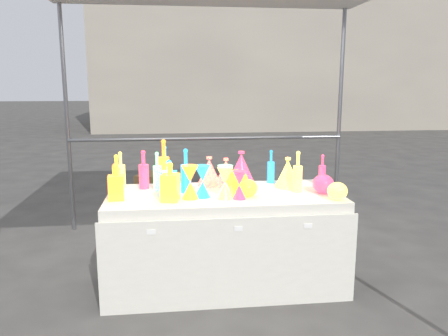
{
  "coord_description": "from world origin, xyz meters",
  "views": [
    {
      "loc": [
        -0.39,
        -3.3,
        1.59
      ],
      "look_at": [
        0.0,
        0.0,
        0.95
      ],
      "focal_mm": 35.0,
      "sensor_mm": 36.0,
      "label": 1
    }
  ],
  "objects": [
    {
      "name": "hourglass_4",
      "position": [
        0.04,
        -0.09,
        0.85
      ],
      "size": [
        0.11,
        0.11,
        0.19
      ],
      "primitive_type": null,
      "rotation": [
        0.0,
        0.0,
        -0.22
      ],
      "color": "red",
      "rests_on": "display_table"
    },
    {
      "name": "bottle_10",
      "position": [
        0.86,
        0.19,
        0.88
      ],
      "size": [
        0.07,
        0.07,
        0.26
      ],
      "primitive_type": null,
      "rotation": [
        0.0,
        0.0,
        -0.15
      ],
      "color": "#2137C2",
      "rests_on": "display_table"
    },
    {
      "name": "decanter_1",
      "position": [
        -0.81,
        -0.11,
        0.89
      ],
      "size": [
        0.12,
        0.12,
        0.27
      ],
      "primitive_type": null,
      "rotation": [
        0.0,
        0.0,
        0.08
      ],
      "color": "gold",
      "rests_on": "display_table"
    },
    {
      "name": "hourglass_5",
      "position": [
        -0.17,
        -0.11,
        0.87
      ],
      "size": [
        0.15,
        0.15,
        0.24
      ],
      "primitive_type": null,
      "rotation": [
        0.0,
        0.0,
        0.24
      ],
      "color": "#15781E",
      "rests_on": "display_table"
    },
    {
      "name": "bottle_8",
      "position": [
        0.44,
        0.32,
        0.89
      ],
      "size": [
        0.07,
        0.07,
        0.29
      ],
      "primitive_type": null,
      "rotation": [
        0.0,
        0.0,
        -0.06
      ],
      "color": "#15781E",
      "rests_on": "display_table"
    },
    {
      "name": "bottle_0",
      "position": [
        -0.85,
        0.27,
        0.89
      ],
      "size": [
        0.09,
        0.09,
        0.28
      ],
      "primitive_type": null,
      "rotation": [
        0.0,
        0.0,
        -0.39
      ],
      "color": "red",
      "rests_on": "display_table"
    },
    {
      "name": "globe_3",
      "position": [
        0.77,
        -0.09,
        0.82
      ],
      "size": [
        0.2,
        0.2,
        0.13
      ],
      "primitive_type": null,
      "rotation": [
        0.0,
        0.0,
        -0.29
      ],
      "color": "#2137C2",
      "rests_on": "display_table"
    },
    {
      "name": "display_table",
      "position": [
        0.0,
        -0.01,
        0.37
      ],
      "size": [
        1.84,
        0.83,
        0.75
      ],
      "color": "silver",
      "rests_on": "ground"
    },
    {
      "name": "hourglass_1",
      "position": [
        0.09,
        -0.19,
        0.86
      ],
      "size": [
        0.13,
        0.13,
        0.21
      ],
      "primitive_type": null,
      "rotation": [
        0.0,
        0.0,
        0.21
      ],
      "color": "#2137C2",
      "rests_on": "display_table"
    },
    {
      "name": "hourglass_3",
      "position": [
        -0.0,
        -0.1,
        0.87
      ],
      "size": [
        0.16,
        0.16,
        0.24
      ],
      "primitive_type": null,
      "rotation": [
        0.0,
        0.0,
        0.41
      ],
      "color": "#D42A9C",
      "rests_on": "display_table"
    },
    {
      "name": "globe_2",
      "position": [
        0.11,
        0.1,
        0.82
      ],
      "size": [
        0.24,
        0.24,
        0.15
      ],
      "primitive_type": null,
      "rotation": [
        0.0,
        0.0,
        -0.42
      ],
      "color": "gold",
      "rests_on": "display_table"
    },
    {
      "name": "cardboard_box_flat",
      "position": [
        0.98,
        2.57,
        0.03
      ],
      "size": [
        0.89,
        0.74,
        0.07
      ],
      "primitive_type": "cube",
      "rotation": [
        0.0,
        0.0,
        0.26
      ],
      "color": "#976F44",
      "rests_on": "ground"
    },
    {
      "name": "hourglass_0",
      "position": [
        -0.27,
        -0.13,
        0.88
      ],
      "size": [
        0.13,
        0.13,
        0.25
      ],
      "primitive_type": null,
      "rotation": [
        0.0,
        0.0,
        -0.05
      ],
      "color": "gold",
      "rests_on": "display_table"
    },
    {
      "name": "bottle_11",
      "position": [
        0.58,
        -0.03,
        0.91
      ],
      "size": [
        0.09,
        0.09,
        0.33
      ],
      "primitive_type": null,
      "rotation": [
        0.0,
        0.0,
        0.36
      ],
      "color": "#13777B",
      "rests_on": "display_table"
    },
    {
      "name": "bottle_3",
      "position": [
        -0.63,
        0.23,
        0.91
      ],
      "size": [
        0.1,
        0.1,
        0.32
      ],
      "primitive_type": null,
      "rotation": [
        0.0,
        0.0,
        -0.22
      ],
      "color": "#2137C2",
      "rests_on": "display_table"
    },
    {
      "name": "background_building",
      "position": [
        4.0,
        14.0,
        3.0
      ],
      "size": [
        14.0,
        6.0,
        6.0
      ],
      "primitive_type": "cube",
      "color": "#AEA491",
      "rests_on": "ground"
    },
    {
      "name": "decanter_2",
      "position": [
        -0.42,
        -0.02,
        0.89
      ],
      "size": [
        0.12,
        0.12,
        0.28
      ],
      "primitive_type": null,
      "rotation": [
        0.0,
        0.0,
        -0.09
      ],
      "color": "#15781E",
      "rests_on": "display_table"
    },
    {
      "name": "globe_1",
      "position": [
        0.81,
        -0.3,
        0.81
      ],
      "size": [
        0.18,
        0.18,
        0.12
      ],
      "primitive_type": null,
      "rotation": [
        0.0,
        0.0,
        0.22
      ],
      "color": "#13777B",
      "rests_on": "display_table"
    },
    {
      "name": "bottle_5",
      "position": [
        -0.52,
        0.16,
        0.91
      ],
      "size": [
        0.08,
        0.08,
        0.31
      ],
      "primitive_type": null,
      "rotation": [
        0.0,
        0.0,
        -0.23
      ],
      "color": "#D42A9C",
      "rests_on": "display_table"
    },
    {
      "name": "lampshade_0",
      "position": [
        -0.09,
        0.28,
        0.87
      ],
      "size": [
        0.23,
        0.23,
        0.25
      ],
      "primitive_type": null,
      "rotation": [
        0.0,
        0.0,
        -0.14
      ],
      "color": "yellow",
      "rests_on": "display_table"
    },
    {
      "name": "ground",
      "position": [
        0.0,
        0.0,
        0.0
      ],
      "size": [
        80.0,
        80.0,
        0.0
      ],
      "primitive_type": "plane",
      "color": "#5A5753",
      "rests_on": "ground"
    },
    {
      "name": "bottle_2",
      "position": [
        -0.47,
        0.24,
        0.95
      ],
      "size": [
        0.11,
        0.11,
        0.4
      ],
      "primitive_type": null,
      "rotation": [
        0.0,
        0.0,
        0.28
      ],
      "color": "gold",
      "rests_on": "display_table"
    },
    {
      "name": "bottle_1",
      "position": [
        -0.46,
        0.35,
        0.92
      ],
      "size": [
        0.08,
        0.08,
        0.34
      ],
      "primitive_type": null,
      "rotation": [
        0.0,
        0.0,
        -0.06
      ],
      "color": "#15781E",
      "rests_on": "display_table"
    },
    {
      "name": "lampshade_1",
      "position": [
        0.05,
        0.28,
        0.86
      ],
      "size": [
        0.23,
        0.23,
        0.23
      ],
      "primitive_type": null,
      "rotation": [
        0.0,
        0.0,
        -0.19
      ],
      "color": "yellow",
      "rests_on": "display_table"
    },
    {
      "name": "cardboard_box_closed",
      "position": [
        -0.54,
        2.33,
        0.22
      ],
      "size": [
        0.71,
        0.61,
        0.44
      ],
      "primitive_type": "cube",
      "rotation": [
        0.0,
        0.0,
        -0.34
      ],
      "color": "#976F44",
      "rests_on": "ground"
    },
    {
      "name": "lampshade_2",
      "position": [
        0.18,
        0.28,
        0.89
      ],
      "size": [
        0.3,
        0.3,
        0.29
      ],
      "primitive_type": null,
      "rotation": [
        0.0,
        0.0,
        0.3
      ],
      "color": "#2137C2",
      "rests_on": "display_table"
    },
    {
      "name": "hourglass_2",
      "position": [
        -0.01,
        -0.17,
        0.87
      ],
      "size": [
        0.14,
        0.14,
        0.23
      ],
      "primitive_type": null,
      "rotation": [
        0.0,
        0.0,
        -0.26
      ],
      "color": "#13777B",
      "rests_on": "display_table"
    },
    {
      "name": "lampshade_3",
      "position": [
        0.54,
        0.14,
        0.87
      ],
      "size": [
        0.27,
        0.27,
        0.25
      ],
      "primitive_type": null,
      "rotation": [
        0.0,
        0.0,
        -0.34
      ],
      "color": "#13777B",
      "rests_on": "display_table"
    },
    {
      "name": "bottle_7",
      "position": [
        -0.29,
        0.06,
        0.92
      ],
      "size": [
        0.1,
        0.1,
        0.35
      ],
      "primitive_type": null,
      "rotation": [
        0.0,
        0.0,
        0.18
      ],
      "color": "#15781E",
      "rests_on": "display_table"
    },
    {
      "name": "globe_0",
      "position": [
        0.17,
        -0.13,
        0.81
      ],
      "size": [
        0.16,
        0.16,
        0.12
      ],
      "primitive_type": null,
      "rotation": [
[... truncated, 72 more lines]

